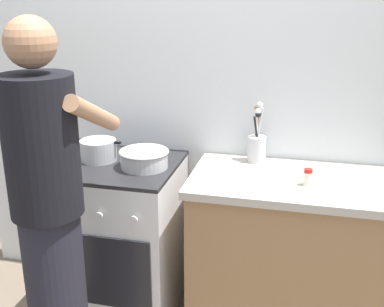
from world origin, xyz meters
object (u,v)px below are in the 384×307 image
object	(u,v)px
spice_bottle	(308,177)
mixing_bowl	(144,158)
stove_range	(125,238)
person	(50,220)
utensil_crock	(257,145)
pot	(98,150)

from	to	relation	value
spice_bottle	mixing_bowl	bearing A→B (deg)	176.48
stove_range	spice_bottle	world-z (taller)	spice_bottle
stove_range	person	distance (m)	0.75
mixing_bowl	utensil_crock	size ratio (longest dim) A/B	0.80
mixing_bowl	person	xyz separation A→B (m)	(-0.22, -0.61, -0.09)
mixing_bowl	spice_bottle	xyz separation A→B (m)	(0.84, -0.05, -0.01)
spice_bottle	utensil_crock	bearing A→B (deg)	134.25
mixing_bowl	spice_bottle	distance (m)	0.84
pot	utensil_crock	distance (m)	0.86
utensil_crock	person	distance (m)	1.15
pot	utensil_crock	world-z (taller)	utensil_crock
stove_range	spice_bottle	bearing A→B (deg)	-4.11
spice_bottle	stove_range	bearing A→B (deg)	175.89
stove_range	utensil_crock	distance (m)	0.91
stove_range	pot	distance (m)	0.53
mixing_bowl	person	size ratio (longest dim) A/B	0.15
stove_range	mixing_bowl	bearing A→B (deg)	-7.66
mixing_bowl	pot	bearing A→B (deg)	169.93
mixing_bowl	spice_bottle	size ratio (longest dim) A/B	3.17
spice_bottle	person	world-z (taller)	person
stove_range	utensil_crock	size ratio (longest dim) A/B	2.75
utensil_crock	person	size ratio (longest dim) A/B	0.19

